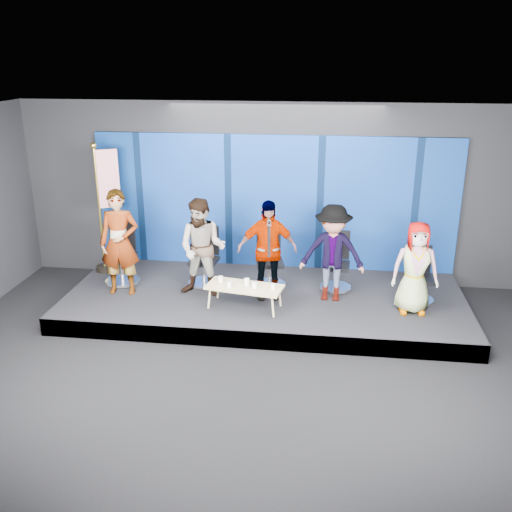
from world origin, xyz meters
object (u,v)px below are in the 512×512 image
Objects in this scene: panelist_c at (267,250)px; chair_c at (269,267)px; chair_e at (419,283)px; chair_d at (336,270)px; panelist_b at (202,248)px; flag_stand at (106,205)px; panelist_a at (120,243)px; coffee_table at (244,288)px; mug_d at (254,285)px; mug_a at (221,279)px; panelist_d at (332,253)px; mug_c at (247,282)px; mug_e at (273,286)px; mug_b at (229,285)px; chair_b at (205,266)px; panelist_e at (415,268)px; chair_a at (122,263)px.

chair_c is at bearing 79.62° from panelist_c.
chair_d is at bearing 162.91° from chair_e.
flag_stand reaches higher than panelist_b.
panelist_a is 2.35m from coffee_table.
mug_d is (2.42, -0.41, -0.50)m from panelist_a.
chair_d is at bearing 25.02° from mug_a.
panelist_b is 1.00× the size of panelist_c.
panelist_b reaches higher than chair_c.
panelist_a is at bearing 172.85° from mug_a.
panelist_d reaches higher than mug_c.
mug_e is at bearing -14.17° from mug_c.
mug_e is at bearing 2.27° from mug_b.
chair_b reaches higher than mug_b.
panelist_d is (1.12, -0.47, 0.49)m from chair_c.
chair_d is 9.83× the size of mug_c.
chair_d is 0.68× the size of panelist_e.
panelist_b is 1.12m from panelist_c.
panelist_a reaches higher than chair_d.
flag_stand is at bearing 155.35° from mug_c.
chair_a is 1.74m from panelist_b.
chair_b is 1.13× the size of chair_e.
mug_e is at bearing 1.48° from mug_d.
mug_c is at bearing -13.85° from panelist_a.
mug_e is at bearing -144.50° from panelist_d.
mug_a is (-0.75, -0.37, -0.43)m from panelist_c.
mug_c is at bearing -55.77° from flag_stand.
panelist_c is at bearing -178.87° from chair_e.
mug_b is at bearing -177.14° from mug_d.
panelist_c is 1.11m from panelist_d.
mug_a is 0.63m from mug_d.
panelist_c is at bearing -100.38° from chair_c.
chair_b is 1.27m from mug_c.
mug_b is (0.64, -1.03, 0.08)m from chair_b.
mug_b is 3.13m from flag_stand.
panelist_a is at bearing 167.80° from mug_b.
mug_c is (0.03, 0.06, 0.08)m from coffee_table.
panelist_b reaches higher than panelist_e.
chair_a is 1.55m from chair_b.
chair_d is 0.42× the size of flag_stand.
mug_d is (0.60, -0.18, -0.00)m from mug_a.
panelist_d reaches higher than mug_b.
flag_stand is (-2.89, 1.32, 0.89)m from mug_c.
chair_e is (1.41, -0.37, -0.03)m from chair_d.
flag_stand reaches higher than chair_a.
panelist_a is 21.85× the size of mug_b.
chair_b is at bearing -43.71° from flag_stand.
chair_e is 3.26m from mug_b.
flag_stand is (-3.17, 0.38, 0.97)m from chair_c.
chair_b reaches higher than chair_e.
mug_e is 0.03× the size of flag_stand.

